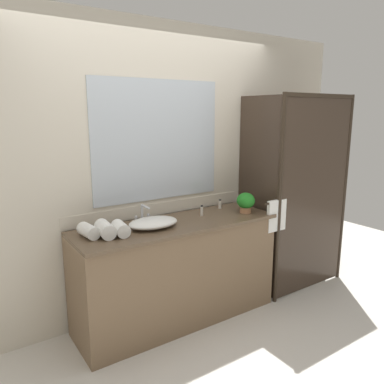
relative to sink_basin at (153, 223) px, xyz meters
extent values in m
plane|color=silver|center=(0.23, 0.00, -0.94)|extent=(8.00, 8.00, 0.00)
cube|color=beige|center=(0.23, 0.35, 0.36)|extent=(4.40, 0.05, 2.60)
cube|color=beige|center=(0.23, 0.32, 0.02)|extent=(1.80, 0.01, 0.11)
cube|color=silver|center=(0.23, 0.32, 0.64)|extent=(1.24, 0.01, 1.06)
cube|color=brown|center=(0.23, 0.01, -0.50)|extent=(1.80, 0.56, 0.87)
cube|color=brown|center=(0.23, 0.00, -0.05)|extent=(1.80, 0.58, 0.03)
cylinder|color=#2D2319|center=(2.18, -0.27, 0.06)|extent=(0.04, 0.04, 2.00)
cylinder|color=#2D2319|center=(1.18, -0.27, 0.06)|extent=(0.04, 0.04, 2.00)
cube|color=#2D2319|center=(1.68, -0.27, 1.04)|extent=(1.00, 0.04, 0.04)
cube|color=#382B21|center=(1.68, -0.27, 0.06)|extent=(0.96, 0.01, 1.96)
cube|color=#382B21|center=(1.18, 0.02, 0.06)|extent=(0.01, 0.57, 1.96)
cylinder|color=#2D2319|center=(1.16, -0.26, 0.07)|extent=(0.32, 0.02, 0.02)
cube|color=white|center=(1.16, -0.26, -0.06)|extent=(0.22, 0.04, 0.30)
ellipsoid|color=white|center=(0.00, 0.00, 0.00)|extent=(0.42, 0.29, 0.08)
cube|color=silver|center=(0.00, 0.20, -0.03)|extent=(0.17, 0.04, 0.02)
cylinder|color=silver|center=(0.00, 0.20, 0.04)|extent=(0.02, 0.02, 0.13)
cylinder|color=silver|center=(0.00, 0.14, 0.11)|extent=(0.02, 0.13, 0.02)
cylinder|color=silver|center=(-0.06, 0.20, 0.00)|extent=(0.02, 0.02, 0.04)
cylinder|color=silver|center=(0.06, 0.20, 0.00)|extent=(0.02, 0.02, 0.04)
cylinder|color=#B77A51|center=(0.93, -0.08, -0.01)|extent=(0.10, 0.10, 0.05)
ellipsoid|color=#237D23|center=(0.93, -0.08, 0.08)|extent=(0.17, 0.17, 0.15)
cylinder|color=silver|center=(0.53, 0.06, 0.00)|extent=(0.02, 0.02, 0.09)
cylinder|color=black|center=(0.53, 0.06, 0.05)|extent=(0.02, 0.02, 0.01)
cylinder|color=silver|center=(0.84, 0.18, 0.00)|extent=(0.03, 0.03, 0.08)
cylinder|color=black|center=(0.84, 0.18, 0.05)|extent=(0.02, 0.02, 0.01)
cylinder|color=white|center=(-0.53, 0.05, 0.01)|extent=(0.12, 0.21, 0.10)
cylinder|color=white|center=(-0.42, -0.01, 0.02)|extent=(0.14, 0.23, 0.12)
cylinder|color=white|center=(-0.31, -0.04, 0.01)|extent=(0.13, 0.20, 0.11)
camera|label=1|loc=(-1.39, -2.63, 0.89)|focal=35.20mm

